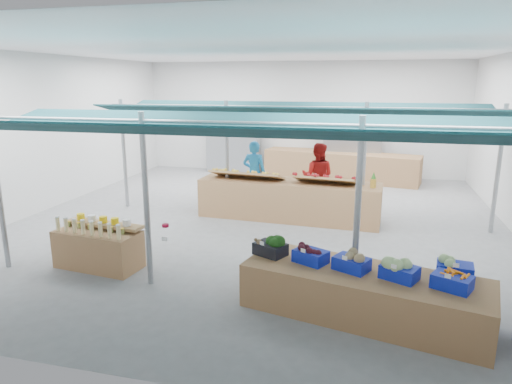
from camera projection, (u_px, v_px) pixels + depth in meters
The scene contains 23 objects.
floor at pixel (259, 221), 11.60m from camera, with size 13.00×13.00×0.00m, color slate.
hall at pixel (272, 113), 12.33m from camera, with size 13.00×13.00×13.00m.
pole_grid at pixel (275, 165), 9.35m from camera, with size 10.00×4.60×3.00m.
awnings at pixel (275, 117), 9.12m from camera, with size 9.50×7.08×0.30m.
back_shelving_left at pixel (233, 147), 17.61m from camera, with size 2.00×0.50×2.00m, color #B23F33.
back_shelving_right at pixel (352, 151), 16.54m from camera, with size 2.00×0.50×2.00m, color #B23F33.
bottle_shelf at pixel (100, 246), 8.71m from camera, with size 1.70×1.18×1.00m.
veg_counter at pixel (363, 294), 6.88m from camera, with size 3.61×1.20×0.70m, color #8E623E.
fruit_counter at pixel (289, 200), 11.75m from camera, with size 4.62×1.10×0.99m, color #8E623E.
far_counter at pixel (340, 166), 16.43m from camera, with size 5.52×1.10×0.99m, color #8E623E.
vendor_left at pixel (254, 173), 12.97m from camera, with size 0.67×0.44×1.85m, color #196FA7.
vendor_right at pixel (318, 176), 12.54m from camera, with size 0.90×0.70×1.85m, color maroon.
crate_broccoli at pixel (270, 246), 7.45m from camera, with size 0.60×0.53×0.35m.
crate_beets at pixel (311, 254), 7.15m from camera, with size 0.60×0.53×0.29m.
crate_celeriac at pixel (352, 261), 6.86m from camera, with size 0.60×0.53×0.31m.
crate_cabbage at pixel (400, 269), 6.54m from camera, with size 0.60×0.53×0.35m.
crate_carrots at pixel (452, 281), 6.24m from camera, with size 0.60×0.53×0.29m.
sparrow at pixel (258, 241), 7.39m from camera, with size 0.12×0.09×0.11m.
pole_ribbon at pixel (165, 227), 7.71m from camera, with size 0.12×0.12×0.28m.
apple_heap_yellow at pixel (247, 173), 11.80m from camera, with size 1.96×0.89×0.27m.
apple_heap_red at pixel (325, 178), 11.22m from camera, with size 1.56×0.85×0.27m.
pineapple at pixel (373, 180), 10.89m from camera, with size 0.14×0.14×0.39m.
crate_extra at pixel (455, 267), 6.62m from camera, with size 0.54×0.44×0.32m.
Camera 1 is at (2.63, -10.78, 3.48)m, focal length 32.00 mm.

